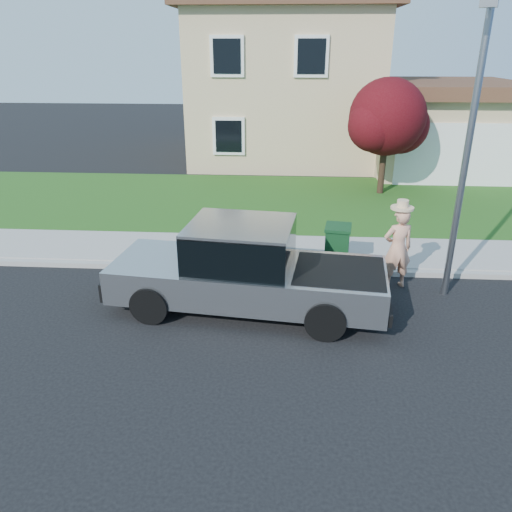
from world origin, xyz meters
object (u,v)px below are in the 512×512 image
at_px(woman, 398,247).
at_px(trash_bin, 337,245).
at_px(ornamental_tree, 388,121).
at_px(street_lamp, 469,141).
at_px(pickup_truck, 247,270).

relative_size(woman, trash_bin, 2.06).
bearing_deg(ornamental_tree, woman, -97.14).
distance_m(trash_bin, street_lamp, 3.64).
height_order(woman, trash_bin, woman).
height_order(woman, street_lamp, street_lamp).
xyz_separation_m(pickup_truck, ornamental_tree, (4.11, 8.68, 1.77)).
bearing_deg(woman, street_lamp, 146.77).
bearing_deg(trash_bin, ornamental_tree, 80.51).
relative_size(woman, ornamental_tree, 0.51).
xyz_separation_m(pickup_truck, street_lamp, (4.18, 0.86, 2.44)).
relative_size(ornamental_tree, street_lamp, 0.68).
bearing_deg(woman, ornamental_tree, -110.03).
bearing_deg(street_lamp, ornamental_tree, 113.44).
bearing_deg(trash_bin, street_lamp, -19.16).
distance_m(pickup_truck, woman, 3.41).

